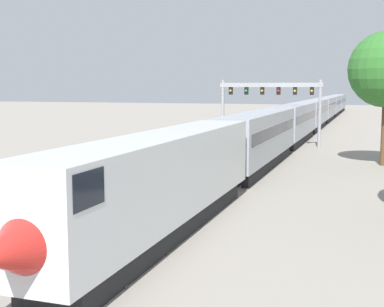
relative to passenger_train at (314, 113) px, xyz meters
The scene contains 5 objects.
ground_plane 72.83m from the passenger_train, 91.57° to the right, with size 400.00×400.00×0.00m, color gray.
track_main 13.00m from the passenger_train, 90.00° to the right, with size 2.60×200.00×0.16m.
track_near 33.31m from the passenger_train, 99.53° to the right, with size 2.60×160.00×0.16m.
passenger_train is the anchor object (origin of this frame).
signal_gantry 28.44m from the passenger_train, 94.57° to the right, with size 12.10×0.49×7.82m.
Camera 1 is at (11.18, -18.29, 6.98)m, focal length 50.12 mm.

